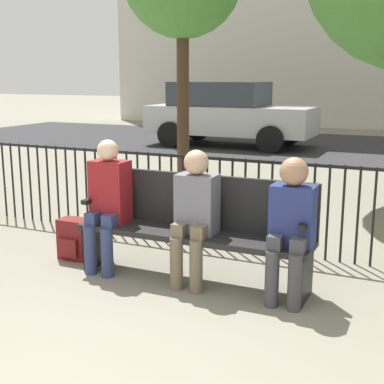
{
  "coord_description": "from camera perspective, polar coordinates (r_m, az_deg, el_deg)",
  "views": [
    {
      "loc": [
        1.84,
        -1.83,
        1.76
      ],
      "look_at": [
        0.0,
        2.2,
        0.8
      ],
      "focal_mm": 50.0,
      "sensor_mm": 36.0,
      "label": 1
    }
  ],
  "objects": [
    {
      "name": "seated_person_0",
      "position": [
        4.91,
        -8.99,
        -0.74
      ],
      "size": [
        0.34,
        0.39,
        1.21
      ],
      "color": "navy",
      "rests_on": "ground"
    },
    {
      "name": "seated_person_2",
      "position": [
        4.23,
        10.52,
        -3.08
      ],
      "size": [
        0.34,
        0.39,
        1.16
      ],
      "color": "#3D3D42",
      "rests_on": "ground"
    },
    {
      "name": "park_bench",
      "position": [
        4.67,
        0.42,
        -3.37
      ],
      "size": [
        2.09,
        0.45,
        0.92
      ],
      "color": "black",
      "rests_on": "ground"
    },
    {
      "name": "backpack",
      "position": [
        5.38,
        -12.41,
        -4.94
      ],
      "size": [
        0.3,
        0.24,
        0.4
      ],
      "color": "maroon",
      "rests_on": "ground"
    },
    {
      "name": "seated_person_1",
      "position": [
        4.5,
        0.29,
        -1.98
      ],
      "size": [
        0.34,
        0.39,
        1.17
      ],
      "color": "brown",
      "rests_on": "ground"
    },
    {
      "name": "fence_railing",
      "position": [
        5.52,
        4.33,
        -0.35
      ],
      "size": [
        9.01,
        0.03,
        0.95
      ],
      "color": "black",
      "rests_on": "ground"
    },
    {
      "name": "street_surface",
      "position": [
        14.06,
        16.94,
        4.55
      ],
      "size": [
        24.0,
        6.0,
        0.01
      ],
      "color": "#2B2B2D",
      "rests_on": "ground"
    },
    {
      "name": "parked_car_0",
      "position": [
        13.8,
        3.84,
        8.42
      ],
      "size": [
        4.2,
        1.94,
        1.62
      ],
      "color": "#B7B7BC",
      "rests_on": "ground"
    }
  ]
}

